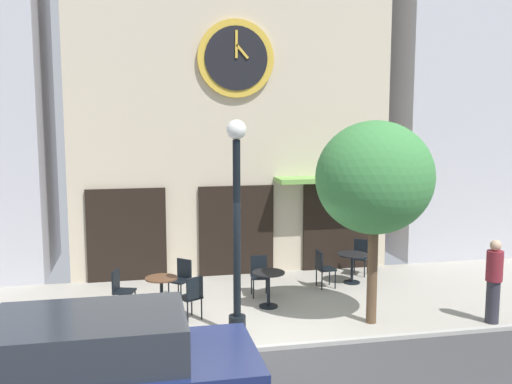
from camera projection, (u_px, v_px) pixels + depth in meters
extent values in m
cube|color=#9E998E|center=(236.00, 306.00, 12.33)|extent=(26.06, 4.96, 0.05)
cube|color=#A8A5A0|center=(260.00, 348.00, 9.94)|extent=(26.06, 0.12, 0.08)
cube|color=beige|center=(228.00, 95.00, 15.40)|extent=(8.24, 2.44, 9.25)
cylinder|color=gold|center=(236.00, 59.00, 14.05)|extent=(1.91, 0.10, 1.91)
cylinder|color=black|center=(236.00, 58.00, 13.99)|extent=(1.57, 0.04, 1.57)
cube|color=gold|center=(242.00, 52.00, 13.96)|extent=(0.33, 0.03, 0.36)
cube|color=gold|center=(236.00, 44.00, 13.91)|extent=(0.07, 0.03, 0.67)
cube|color=black|center=(127.00, 235.00, 14.08)|extent=(1.92, 0.10, 2.30)
cube|color=black|center=(237.00, 230.00, 14.63)|extent=(1.92, 0.10, 2.30)
cube|color=black|center=(338.00, 226.00, 15.19)|extent=(1.92, 0.10, 2.30)
cube|color=#72A84C|center=(327.00, 179.00, 14.63)|extent=(2.64, 0.90, 0.12)
cube|color=#B2B2BC|center=(459.00, 36.00, 17.79)|extent=(5.35, 4.74, 13.09)
cylinder|color=black|center=(237.00, 325.00, 10.67)|extent=(0.32, 0.32, 0.36)
cylinder|color=black|center=(237.00, 239.00, 10.45)|extent=(0.14, 0.14, 3.63)
sphere|color=white|center=(236.00, 129.00, 10.19)|extent=(0.36, 0.36, 0.36)
cylinder|color=brown|center=(372.00, 271.00, 11.17)|extent=(0.20, 0.20, 2.08)
ellipsoid|color=#3D8442|center=(375.00, 178.00, 10.93)|extent=(2.30, 2.07, 2.18)
cylinder|color=black|center=(162.00, 295.00, 11.93)|extent=(0.07, 0.07, 0.71)
cylinder|color=black|center=(162.00, 310.00, 11.97)|extent=(0.40, 0.40, 0.03)
cylinder|color=brown|center=(161.00, 278.00, 11.88)|extent=(0.67, 0.67, 0.03)
cylinder|color=black|center=(268.00, 290.00, 12.18)|extent=(0.07, 0.07, 0.75)
cylinder|color=black|center=(268.00, 306.00, 12.23)|extent=(0.40, 0.40, 0.03)
cylinder|color=black|center=(269.00, 273.00, 12.13)|extent=(0.70, 0.70, 0.03)
cylinder|color=black|center=(352.00, 269.00, 13.95)|extent=(0.07, 0.07, 0.72)
cylinder|color=black|center=(352.00, 282.00, 13.99)|extent=(0.40, 0.40, 0.03)
cylinder|color=black|center=(352.00, 254.00, 13.90)|extent=(0.74, 0.74, 0.03)
cube|color=black|center=(260.00, 277.00, 12.91)|extent=(0.43, 0.43, 0.04)
cube|color=black|center=(259.00, 265.00, 13.06)|extent=(0.38, 0.07, 0.45)
cylinder|color=black|center=(253.00, 289.00, 12.75)|extent=(0.03, 0.03, 0.45)
cylinder|color=black|center=(269.00, 288.00, 12.80)|extent=(0.03, 0.03, 0.45)
cylinder|color=black|center=(252.00, 284.00, 13.09)|extent=(0.03, 0.03, 0.45)
cylinder|color=black|center=(266.00, 284.00, 13.13)|extent=(0.03, 0.03, 0.45)
cube|color=black|center=(326.00, 269.00, 13.58)|extent=(0.43, 0.43, 0.04)
cube|color=black|center=(319.00, 260.00, 13.50)|extent=(0.07, 0.38, 0.45)
cylinder|color=black|center=(335.00, 279.00, 13.49)|extent=(0.03, 0.03, 0.45)
cylinder|color=black|center=(329.00, 276.00, 13.81)|extent=(0.03, 0.03, 0.45)
cylinder|color=black|center=(322.00, 281.00, 13.40)|extent=(0.03, 0.03, 0.45)
cylinder|color=black|center=(316.00, 277.00, 13.72)|extent=(0.03, 0.03, 0.45)
cube|color=black|center=(190.00, 297.00, 11.44)|extent=(0.55, 0.55, 0.04)
cube|color=black|center=(195.00, 288.00, 11.28)|extent=(0.35, 0.22, 0.45)
cylinder|color=black|center=(192.00, 304.00, 11.71)|extent=(0.03, 0.03, 0.45)
cylinder|color=black|center=(178.00, 308.00, 11.49)|extent=(0.03, 0.03, 0.45)
cylinder|color=black|center=(202.00, 308.00, 11.46)|extent=(0.03, 0.03, 0.45)
cylinder|color=black|center=(188.00, 312.00, 11.24)|extent=(0.03, 0.03, 0.45)
cube|color=black|center=(360.00, 258.00, 14.64)|extent=(0.56, 0.56, 0.04)
cube|color=black|center=(361.00, 248.00, 14.78)|extent=(0.33, 0.25, 0.45)
cylinder|color=black|center=(351.00, 267.00, 14.58)|extent=(0.03, 0.03, 0.45)
cylinder|color=black|center=(364.00, 269.00, 14.45)|extent=(0.03, 0.03, 0.45)
cylinder|color=black|center=(354.00, 264.00, 14.89)|extent=(0.03, 0.03, 0.45)
cylinder|color=black|center=(367.00, 265.00, 14.76)|extent=(0.03, 0.03, 0.45)
cube|color=black|center=(179.00, 281.00, 12.61)|extent=(0.57, 0.57, 0.04)
cube|color=black|center=(184.00, 269.00, 12.73)|extent=(0.31, 0.29, 0.45)
cylinder|color=black|center=(169.00, 291.00, 12.57)|extent=(0.03, 0.03, 0.45)
cylinder|color=black|center=(181.00, 294.00, 12.40)|extent=(0.03, 0.03, 0.45)
cylinder|color=black|center=(178.00, 287.00, 12.87)|extent=(0.03, 0.03, 0.45)
cylinder|color=black|center=(190.00, 290.00, 12.70)|extent=(0.03, 0.03, 0.45)
cube|color=black|center=(124.00, 291.00, 11.84)|extent=(0.50, 0.50, 0.04)
cube|color=black|center=(116.00, 280.00, 11.83)|extent=(0.15, 0.37, 0.45)
cylinder|color=black|center=(130.00, 305.00, 11.68)|extent=(0.03, 0.03, 0.45)
cylinder|color=black|center=(135.00, 299.00, 12.02)|extent=(0.03, 0.03, 0.45)
cylinder|color=black|center=(114.00, 304.00, 11.72)|extent=(0.03, 0.03, 0.45)
cylinder|color=black|center=(120.00, 299.00, 12.05)|extent=(0.03, 0.03, 0.45)
cylinder|color=#2D2D38|center=(493.00, 302.00, 11.25)|extent=(0.31, 0.31, 0.85)
cylinder|color=maroon|center=(495.00, 266.00, 11.15)|extent=(0.39, 0.39, 0.60)
sphere|color=tan|center=(496.00, 245.00, 11.10)|extent=(0.22, 0.22, 0.22)
cube|color=#262B33|center=(90.00, 339.00, 7.23)|extent=(2.42, 1.60, 0.60)
cylinder|color=black|center=(195.00, 368.00, 8.52)|extent=(0.64, 0.22, 0.64)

